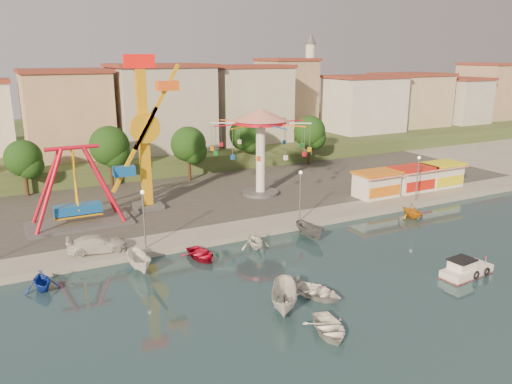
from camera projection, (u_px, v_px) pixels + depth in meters
ground at (302, 295)px, 36.55m from camera, size 200.00×200.00×0.00m
quay_deck at (115, 151)px, 89.44m from camera, size 200.00×100.00×0.60m
asphalt_pad at (172, 191)px, 62.02m from camera, size 90.00×28.00×0.01m
hill_terrace at (109, 141)px, 93.39m from camera, size 200.00×60.00×3.00m
pirate_ship_ride at (76, 188)px, 48.97m from camera, size 10.00×5.00×8.00m
kamikaze_tower at (147, 137)px, 53.17m from camera, size 5.58×3.10×16.50m
wave_swinger at (261, 132)px, 58.75m from camera, size 11.60×11.60×10.40m
booth_left at (376, 184)px, 59.44m from camera, size 5.40×3.78×3.08m
booth_mid at (412, 179)px, 61.99m from camera, size 5.40×3.78×3.08m
booth_right at (441, 174)px, 64.25m from camera, size 5.40×3.78×3.08m
lamp_post_1 at (144, 221)px, 43.26m from camera, size 0.14×0.14×5.00m
lamp_post_2 at (300, 197)px, 50.40m from camera, size 0.14×0.14×5.00m
lamp_post_3 at (417, 180)px, 57.55m from camera, size 0.14×0.14×5.00m
tree_1 at (23, 158)px, 58.98m from camera, size 4.35×4.35×6.80m
tree_2 at (109, 146)px, 62.89m from camera, size 5.02×5.02×7.85m
tree_3 at (188, 144)px, 66.22m from camera, size 4.68×4.68×7.32m
tree_4 at (246, 134)px, 73.19m from camera, size 4.86×4.86×7.60m
tree_5 at (310, 132)px, 76.11m from camera, size 4.83×4.83×7.54m
building_2 at (71, 113)px, 74.99m from camera, size 11.95×9.28×11.23m
building_3 at (166, 117)px, 78.73m from camera, size 12.59×10.50×9.20m
building_4 at (234, 110)px, 87.64m from camera, size 10.75×9.23×9.24m
building_5 at (304, 102)px, 91.72m from camera, size 12.77×10.96×11.21m
building_6 at (360, 97)px, 95.50m from camera, size 8.23×8.98×12.36m
building_7 at (389, 102)px, 105.50m from camera, size 11.59×10.93×8.76m
building_8 at (461, 93)px, 105.63m from camera, size 12.84×9.28×12.58m
building_9 at (492, 97)px, 114.48m from camera, size 12.95×9.17×9.21m
minaret at (310, 79)px, 95.43m from camera, size 2.80×2.80×18.00m
cabin_motorboat at (466, 271)px, 39.67m from camera, size 4.76×2.21×1.62m
rowboat_a at (317, 292)px, 36.17m from camera, size 4.14×4.74×0.82m
rowboat_b at (329, 328)px, 31.40m from camera, size 3.72×4.47×0.80m
skiff at (285, 298)px, 34.18m from camera, size 3.99×4.93×1.82m
van at (97, 244)px, 42.88m from camera, size 5.19×2.71×1.44m
moored_boat_1 at (41, 280)px, 37.21m from camera, size 2.69×3.06×1.53m
moored_boat_2 at (139, 262)px, 40.51m from camera, size 1.62×4.07×1.56m
moored_boat_3 at (201, 255)px, 43.00m from camera, size 3.12×4.06×0.78m
moored_boat_4 at (255, 240)px, 45.23m from camera, size 3.06×3.42×1.62m
moored_boat_5 at (310, 230)px, 47.92m from camera, size 1.76×3.88×1.45m
moored_boat_7 at (412, 211)px, 53.80m from camera, size 2.73×3.11×1.56m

